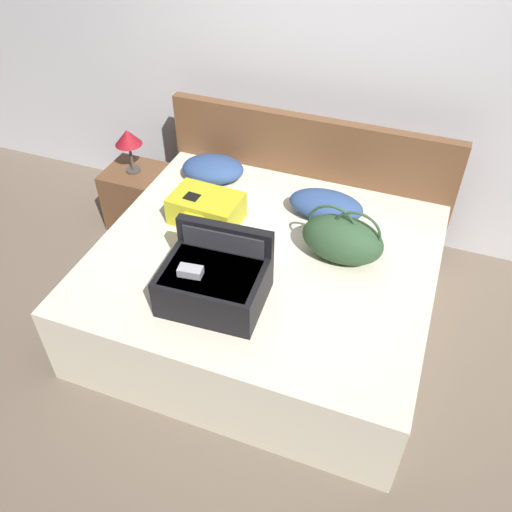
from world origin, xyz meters
TOP-DOWN VIEW (x-y plane):
  - ground_plane at (0.00, 0.00)m, footprint 12.00×12.00m
  - back_wall at (0.00, 1.65)m, footprint 8.00×0.10m
  - bed at (0.00, 0.40)m, footprint 2.02×1.79m
  - headboard at (0.00, 1.34)m, footprint 2.06×0.08m
  - hard_case_large at (-0.12, -0.04)m, footprint 0.57×0.47m
  - hard_case_medium at (-0.46, 0.59)m, footprint 0.45×0.33m
  - duffel_bag at (0.44, 0.53)m, footprint 0.51×0.32m
  - pillow_near_headboard at (0.25, 0.90)m, footprint 0.49×0.27m
  - pillow_center_head at (-0.62, 1.05)m, footprint 0.49×0.39m
  - nightstand at (-1.29, 1.05)m, footprint 0.44×0.40m
  - table_lamp at (-1.29, 1.05)m, footprint 0.20×0.20m

SIDE VIEW (x-z plane):
  - ground_plane at x=0.00m, z-range 0.00..0.00m
  - nightstand at x=-1.29m, z-range 0.00..0.49m
  - bed at x=0.00m, z-range 0.00..0.57m
  - headboard at x=0.00m, z-range 0.00..1.03m
  - pillow_center_head at x=-0.62m, z-range 0.57..0.74m
  - pillow_near_headboard at x=0.25m, z-range 0.57..0.75m
  - hard_case_medium at x=-0.46m, z-range 0.57..0.76m
  - hard_case_large at x=-0.12m, z-range 0.52..0.90m
  - duffel_bag at x=0.44m, z-range 0.54..0.90m
  - table_lamp at x=-1.29m, z-range 0.59..0.93m
  - back_wall at x=0.00m, z-range 0.00..2.60m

